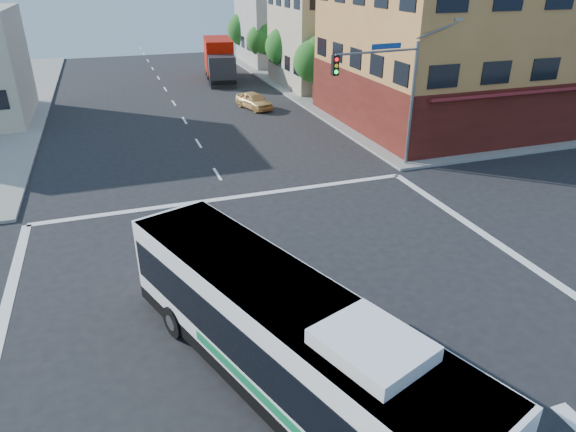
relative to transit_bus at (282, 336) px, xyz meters
name	(u,v)px	position (x,y,z in m)	size (l,w,h in m)	color
ground	(295,301)	(1.71, 3.72, -1.76)	(120.00, 120.00, 0.00)	black
sidewalk_ne	(481,71)	(36.71, 38.72, -1.68)	(50.00, 50.00, 0.15)	gray
corner_building_ne	(470,39)	(21.70, 22.20, 4.13)	(18.10, 15.44, 14.00)	#BA8242
building_east_near	(341,37)	(18.69, 37.70, 2.75)	(12.06, 10.06, 9.00)	tan
building_east_far	(293,19)	(18.69, 51.70, 3.25)	(12.06, 10.06, 10.00)	gray
signal_mast_ne	(388,82)	(10.79, 14.34, 3.22)	(7.91, 1.13, 8.07)	slate
street_tree_a	(316,58)	(13.61, 31.65, 1.83)	(3.60, 3.60, 5.53)	#332312
street_tree_b	(286,45)	(13.61, 39.65, 1.99)	(3.80, 3.80, 5.79)	#332312
street_tree_c	(263,38)	(13.61, 47.65, 1.70)	(3.40, 3.40, 5.29)	#332312
street_tree_d	(244,27)	(13.61, 55.65, 2.12)	(4.00, 4.00, 6.03)	#332312
transit_bus	(282,336)	(0.00, 0.00, 0.00)	(6.63, 12.28, 3.59)	black
box_truck	(219,61)	(7.71, 43.43, 0.19)	(3.76, 9.17, 4.01)	#26262B
parked_car	(254,101)	(7.75, 30.58, -1.09)	(1.58, 3.93, 1.34)	#DCAA5A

